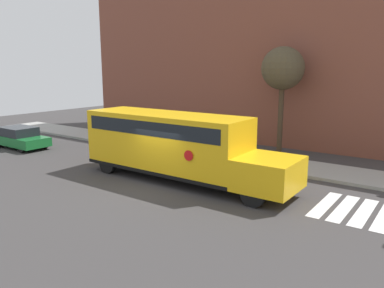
# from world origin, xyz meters

# --- Properties ---
(ground_plane) EXTENTS (60.00, 60.00, 0.00)m
(ground_plane) POSITION_xyz_m (0.00, 0.00, 0.00)
(ground_plane) COLOR #3A3838
(sidewalk_strip) EXTENTS (44.00, 3.00, 0.15)m
(sidewalk_strip) POSITION_xyz_m (0.00, 6.50, 0.07)
(sidewalk_strip) COLOR #9E9E99
(sidewalk_strip) RESTS_ON ground
(building_backdrop) EXTENTS (32.00, 4.00, 11.38)m
(building_backdrop) POSITION_xyz_m (0.00, 13.00, 5.69)
(building_backdrop) COLOR brown
(building_backdrop) RESTS_ON ground
(school_bus) EXTENTS (10.50, 2.57, 3.10)m
(school_bus) POSITION_xyz_m (-0.04, 1.23, 1.76)
(school_bus) COLOR yellow
(school_bus) RESTS_ON ground
(parked_car) EXTENTS (4.14, 1.82, 1.37)m
(parked_car) POSITION_xyz_m (-12.76, 0.94, 0.68)
(parked_car) COLOR #196B2D
(parked_car) RESTS_ON ground
(tree_near_sidewalk) EXTENTS (2.57, 2.57, 6.45)m
(tree_near_sidewalk) POSITION_xyz_m (1.74, 9.47, 5.09)
(tree_near_sidewalk) COLOR #423323
(tree_near_sidewalk) RESTS_ON ground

